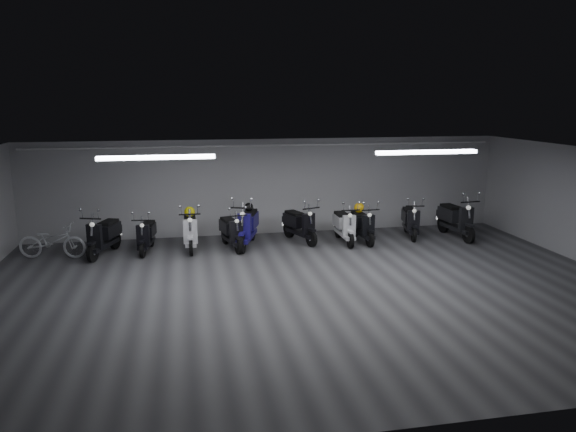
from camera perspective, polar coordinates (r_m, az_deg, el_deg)
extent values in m
cube|color=#3A3A3C|center=(11.44, 2.08, -7.81)|extent=(14.00, 10.00, 0.01)
cube|color=gray|center=(10.81, 2.19, 6.33)|extent=(14.00, 10.00, 0.01)
cube|color=#A1A1A3|center=(15.86, -1.97, 3.11)|extent=(14.00, 0.01, 2.80)
cube|color=#A1A1A3|center=(6.49, 12.36, -10.88)|extent=(14.00, 0.01, 2.80)
cube|color=white|center=(11.54, -13.74, 6.04)|extent=(2.40, 0.18, 0.08)
cube|color=white|center=(12.75, 14.47, 6.56)|extent=(2.40, 0.18, 0.08)
cylinder|color=white|center=(15.63, -1.95, 7.48)|extent=(13.60, 0.05, 0.05)
imported|color=silver|center=(14.73, -23.72, -2.07)|extent=(1.75, 0.91, 1.08)
sphere|color=yellow|center=(14.62, -10.38, 0.44)|extent=(0.29, 0.29, 0.29)
sphere|color=black|center=(14.73, -4.17, 0.96)|extent=(0.24, 0.24, 0.24)
sphere|color=#ECAA0D|center=(15.28, 7.53, 0.87)|extent=(0.29, 0.29, 0.29)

